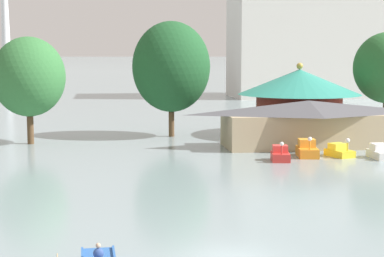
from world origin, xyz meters
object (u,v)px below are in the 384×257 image
object	(u,v)px
pedal_boat_yellow	(339,151)
green_roof_pavilion	(299,97)
pedal_boat_orange	(307,150)
boathouse	(308,123)
shoreline_tree_tall_left	(29,77)
pedal_boat_white	(380,152)
pedal_boat_red	(280,155)
shoreline_tree_mid	(171,67)
background_building_block	(307,27)

from	to	relation	value
pedal_boat_yellow	green_roof_pavilion	world-z (taller)	green_roof_pavilion
pedal_boat_orange	green_roof_pavilion	size ratio (longest dim) A/B	0.24
boathouse	shoreline_tree_tall_left	bearing A→B (deg)	168.35
pedal_boat_yellow	shoreline_tree_tall_left	distance (m)	30.40
pedal_boat_white	green_roof_pavilion	world-z (taller)	green_roof_pavilion
pedal_boat_red	shoreline_tree_mid	world-z (taller)	shoreline_tree_mid
pedal_boat_red	pedal_boat_orange	world-z (taller)	pedal_boat_orange
pedal_boat_red	shoreline_tree_mid	distance (m)	19.33
green_roof_pavilion	shoreline_tree_tall_left	distance (m)	28.39
pedal_boat_white	green_roof_pavilion	distance (m)	16.05
pedal_boat_white	green_roof_pavilion	size ratio (longest dim) A/B	0.21
pedal_boat_red	pedal_boat_orange	xyz separation A→B (m)	(2.92, 1.82, 0.08)
pedal_boat_yellow	shoreline_tree_mid	bearing A→B (deg)	-157.31
boathouse	shoreline_tree_mid	bearing A→B (deg)	143.55
shoreline_tree_tall_left	pedal_boat_orange	bearing A→B (deg)	-24.12
pedal_boat_white	shoreline_tree_mid	distance (m)	24.10
background_building_block	green_roof_pavilion	bearing A→B (deg)	-108.58
pedal_boat_red	shoreline_tree_mid	size ratio (longest dim) A/B	0.20
shoreline_tree_tall_left	pedal_boat_yellow	bearing A→B (deg)	-22.49
pedal_boat_red	boathouse	bearing A→B (deg)	156.65
pedal_boat_white	boathouse	xyz separation A→B (m)	(-4.05, 7.33, 1.83)
pedal_boat_orange	pedal_boat_yellow	world-z (taller)	pedal_boat_orange
shoreline_tree_tall_left	background_building_block	xyz separation A→B (m)	(47.30, 59.50, 7.19)
pedal_boat_white	pedal_boat_red	bearing A→B (deg)	-89.89
pedal_boat_orange	shoreline_tree_tall_left	distance (m)	27.74
boathouse	shoreline_tree_mid	xyz separation A→B (m)	(-12.23, 9.03, 5.14)
pedal_boat_red	pedal_boat_yellow	world-z (taller)	pedal_boat_red
shoreline_tree_mid	background_building_block	xyz separation A→B (m)	(32.92, 55.95, 6.34)
pedal_boat_yellow	green_roof_pavilion	xyz separation A→B (m)	(0.66, 13.98, 3.76)
pedal_boat_red	background_building_block	xyz separation A→B (m)	(25.50, 72.39, 13.29)
pedal_boat_yellow	boathouse	size ratio (longest dim) A/B	0.17
pedal_boat_orange	shoreline_tree_tall_left	size ratio (longest dim) A/B	0.31
shoreline_tree_tall_left	shoreline_tree_mid	distance (m)	14.83
pedal_boat_red	pedal_boat_yellow	xyz separation A→B (m)	(5.71, 1.50, -0.05)
pedal_boat_yellow	shoreline_tree_mid	xyz separation A→B (m)	(-13.13, 14.94, 7.00)
pedal_boat_red	pedal_boat_white	size ratio (longest dim) A/B	0.88
pedal_boat_red	green_roof_pavilion	bearing A→B (deg)	167.25
shoreline_tree_mid	background_building_block	bearing A→B (deg)	59.53
pedal_boat_white	pedal_boat_orange	bearing A→B (deg)	-106.82
green_roof_pavilion	shoreline_tree_mid	world-z (taller)	shoreline_tree_mid
pedal_boat_orange	shoreline_tree_tall_left	bearing A→B (deg)	-105.06
green_roof_pavilion	shoreline_tree_mid	bearing A→B (deg)	176.05
boathouse	pedal_boat_yellow	bearing A→B (deg)	-81.27
shoreline_tree_tall_left	shoreline_tree_mid	world-z (taller)	shoreline_tree_mid
green_roof_pavilion	pedal_boat_yellow	bearing A→B (deg)	-92.70
pedal_boat_red	pedal_boat_orange	bearing A→B (deg)	131.61
green_roof_pavilion	shoreline_tree_mid	size ratio (longest dim) A/B	1.08
pedal_boat_orange	pedal_boat_white	distance (m)	6.18
pedal_boat_red	green_roof_pavilion	xyz separation A→B (m)	(6.37, 15.48, 3.71)
pedal_boat_white	shoreline_tree_mid	bearing A→B (deg)	-135.53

